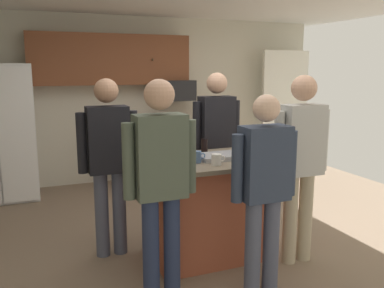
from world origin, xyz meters
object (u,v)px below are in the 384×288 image
at_px(person_elder_center, 160,176).
at_px(serving_tray, 221,156).
at_px(person_guest_right, 109,156).
at_px(glass_short_whisky, 182,150).
at_px(glass_stout_tall, 168,151).
at_px(mug_blue_stoneware, 197,157).
at_px(person_guest_left, 264,182).
at_px(microwave_over_range, 176,90).
at_px(person_guest_by_door, 216,138).
at_px(mug_ceramic_white, 217,160).
at_px(kitchen_island, 204,207).
at_px(person_host_foreground, 301,156).
at_px(glass_pilsner, 204,146).

height_order(person_elder_center, serving_tray, person_elder_center).
height_order(person_guest_right, glass_short_whisky, person_guest_right).
xyz_separation_m(glass_stout_tall, serving_tray, (0.46, -0.19, -0.04)).
bearing_deg(glass_short_whisky, mug_blue_stoneware, -82.56).
relative_size(person_guest_left, serving_tray, 3.64).
xyz_separation_m(glass_short_whisky, serving_tray, (0.31, -0.21, -0.04)).
distance_m(microwave_over_range, person_guest_by_door, 2.15).
distance_m(person_guest_right, person_guest_by_door, 1.32).
height_order(person_guest_right, person_elder_center, person_elder_center).
height_order(person_guest_left, mug_blue_stoneware, person_guest_left).
distance_m(mug_ceramic_white, glass_short_whisky, 0.47).
height_order(mug_blue_stoneware, serving_tray, mug_blue_stoneware).
bearing_deg(kitchen_island, person_host_foreground, -29.61).
distance_m(person_guest_by_door, mug_ceramic_white, 1.03).
bearing_deg(serving_tray, glass_short_whisky, 145.57).
bearing_deg(serving_tray, mug_blue_stoneware, -164.20).
height_order(glass_stout_tall, serving_tray, glass_stout_tall).
relative_size(person_guest_left, mug_blue_stoneware, 13.19).
bearing_deg(person_guest_right, microwave_over_range, 80.75).
relative_size(person_host_foreground, mug_ceramic_white, 13.23).
bearing_deg(serving_tray, kitchen_island, 173.56).
xyz_separation_m(microwave_over_range, person_guest_right, (-1.53, -2.42, -0.46)).
height_order(kitchen_island, person_host_foreground, person_host_foreground).
bearing_deg(person_host_foreground, kitchen_island, 0.00).
height_order(person_elder_center, person_guest_by_door, person_guest_by_door).
bearing_deg(mug_ceramic_white, person_host_foreground, -14.03).
bearing_deg(person_host_foreground, person_guest_left, 59.16).
relative_size(mug_ceramic_white, glass_short_whisky, 1.08).
bearing_deg(person_guest_right, person_guest_by_door, 37.72).
height_order(mug_ceramic_white, glass_stout_tall, glass_stout_tall).
bearing_deg(glass_pilsner, person_host_foreground, -48.33).
xyz_separation_m(person_elder_center, glass_pilsner, (0.74, 0.87, 0.03)).
distance_m(glass_stout_tall, glass_pilsner, 0.43).
distance_m(person_elder_center, mug_ceramic_white, 0.71).
xyz_separation_m(person_guest_left, glass_stout_tall, (-0.47, 0.94, 0.10)).
distance_m(person_guest_right, person_elder_center, 0.97).
bearing_deg(person_guest_right, kitchen_island, 0.00).
relative_size(person_elder_center, person_host_foreground, 0.99).
bearing_deg(mug_blue_stoneware, person_host_foreground, -21.22).
height_order(person_guest_right, person_host_foreground, person_host_foreground).
relative_size(person_host_foreground, glass_stout_tall, 13.22).
distance_m(microwave_over_range, kitchen_island, 3.02).
bearing_deg(person_guest_left, glass_pilsner, -10.35).
bearing_deg(mug_blue_stoneware, kitchen_island, 42.15).
xyz_separation_m(person_guest_by_door, mug_blue_stoneware, (-0.56, -0.78, -0.01)).
xyz_separation_m(person_guest_right, mug_ceramic_white, (0.84, -0.60, 0.02)).
bearing_deg(kitchen_island, glass_pilsner, 65.71).
distance_m(person_guest_left, mug_ceramic_white, 0.55).
bearing_deg(person_guest_right, glass_short_whisky, 10.15).
bearing_deg(person_guest_by_door, person_guest_left, 22.84).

